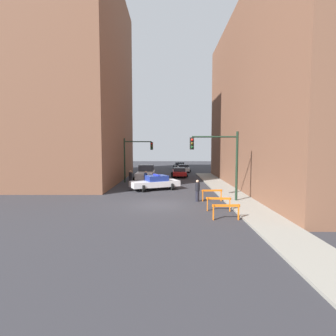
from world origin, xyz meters
TOP-DOWN VIEW (x-y plane):
  - ground_plane at (0.00, 0.00)m, footprint 120.00×120.00m
  - sidewalk_right at (6.20, 0.00)m, footprint 2.40×44.00m
  - building_corner_left at (-12.00, 14.00)m, footprint 14.00×20.00m
  - building_right at (13.40, 8.00)m, footprint 12.00×28.00m
  - traffic_light_near at (4.73, 1.12)m, footprint 3.64×0.35m
  - traffic_light_far at (-3.30, 12.22)m, footprint 3.44×0.35m
  - police_car at (-0.54, 6.81)m, footprint 5.05×3.58m
  - white_truck at (-2.09, 14.21)m, footprint 2.69×5.43m
  - parked_car_near at (2.28, 17.96)m, footprint 2.29×4.31m
  - parked_car_mid at (3.29, 25.05)m, footprint 2.29×4.31m
  - parked_car_far at (2.90, 31.41)m, footprint 2.46×4.41m
  - pedestrian_crossing at (-1.63, 8.81)m, footprint 0.40×0.40m
  - pedestrian_corner at (-3.37, 9.72)m, footprint 0.48×0.48m
  - pedestrian_sidewalk at (2.96, 1.25)m, footprint 0.51×0.51m
  - barrier_front at (4.02, -3.88)m, footprint 1.60×0.18m
  - barrier_mid at (3.99, -1.80)m, footprint 1.60×0.30m
  - barrier_back at (4.10, 1.36)m, footprint 1.60×0.26m

SIDE VIEW (x-z plane):
  - ground_plane at x=0.00m, z-range 0.00..0.00m
  - sidewalk_right at x=6.20m, z-range 0.00..0.12m
  - barrier_front at x=4.02m, z-range 0.17..1.07m
  - barrier_mid at x=3.99m, z-range 0.17..1.07m
  - barrier_back at x=4.10m, z-range 0.17..1.07m
  - parked_car_near at x=2.28m, z-range 0.02..1.33m
  - parked_car_mid at x=3.29m, z-range 0.02..1.33m
  - parked_car_far at x=2.90m, z-range 0.02..1.33m
  - police_car at x=-0.54m, z-range -0.04..1.48m
  - pedestrian_crossing at x=-1.63m, z-range 0.03..1.69m
  - pedestrian_corner at x=-3.37m, z-range 0.03..1.69m
  - pedestrian_sidewalk at x=2.96m, z-range 0.03..1.69m
  - white_truck at x=-2.09m, z-range -0.04..1.86m
  - traffic_light_far at x=-3.30m, z-range 0.80..6.00m
  - traffic_light_near at x=4.73m, z-range 0.93..6.13m
  - building_right at x=13.40m, z-range 0.00..18.04m
  - building_corner_left at x=-12.00m, z-range 0.00..23.73m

